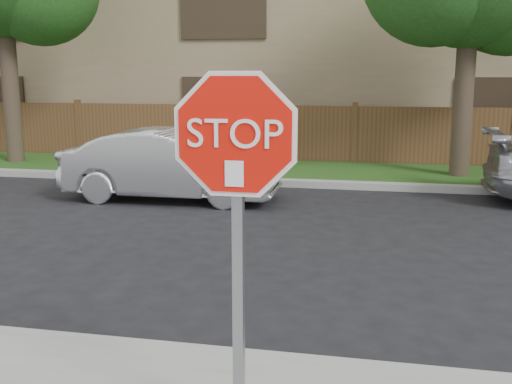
# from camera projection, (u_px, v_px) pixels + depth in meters

# --- Properties ---
(ground) EXTENTS (90.00, 90.00, 0.00)m
(ground) POSITION_uv_depth(u_px,v_px,m) (298.00, 364.00, 5.22)
(ground) COLOR black
(ground) RESTS_ON ground
(far_curb) EXTENTS (70.00, 0.30, 0.15)m
(far_curb) POSITION_uv_depth(u_px,v_px,m) (347.00, 185.00, 13.03)
(far_curb) COLOR gray
(far_curb) RESTS_ON ground
(grass_strip) EXTENTS (70.00, 3.00, 0.12)m
(grass_strip) POSITION_uv_depth(u_px,v_px,m) (351.00, 173.00, 14.62)
(grass_strip) COLOR #1E4714
(grass_strip) RESTS_ON ground
(fence) EXTENTS (70.00, 0.12, 1.60)m
(fence) POSITION_uv_depth(u_px,v_px,m) (354.00, 136.00, 16.01)
(fence) COLOR #53371D
(fence) RESTS_ON ground
(apartment_building) EXTENTS (35.20, 9.20, 7.20)m
(apartment_building) POSITION_uv_depth(u_px,v_px,m) (363.00, 42.00, 20.85)
(apartment_building) COLOR #8C7D57
(apartment_building) RESTS_ON ground
(stop_sign) EXTENTS (1.01, 0.13, 2.55)m
(stop_sign) POSITION_uv_depth(u_px,v_px,m) (236.00, 189.00, 3.47)
(stop_sign) COLOR gray
(stop_sign) RESTS_ON sidewalk_near
(sedan_left) EXTENTS (4.25, 1.55, 1.39)m
(sedan_left) POSITION_uv_depth(u_px,v_px,m) (171.00, 165.00, 11.78)
(sedan_left) COLOR silver
(sedan_left) RESTS_ON ground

